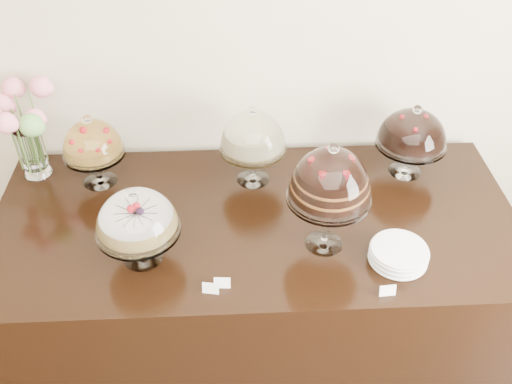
{
  "coord_description": "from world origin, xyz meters",
  "views": [
    {
      "loc": [
        0.13,
        0.68,
        2.5
      ],
      "look_at": [
        0.21,
        2.4,
        1.08
      ],
      "focal_mm": 40.0,
      "sensor_mm": 36.0,
      "label": 1
    }
  ],
  "objects_px": {
    "display_counter": "(255,289)",
    "cake_stand_cheesecake": "(253,135)",
    "plate_stack": "(399,254)",
    "cake_stand_fruit_tart": "(92,142)",
    "cake_stand_sugar_sponge": "(136,217)",
    "cake_stand_dark_choco": "(413,131)",
    "cake_stand_choco_layer": "(330,180)",
    "flower_vase": "(22,123)"
  },
  "relations": [
    {
      "from": "display_counter",
      "to": "cake_stand_cheesecake",
      "type": "xyz_separation_m",
      "value": [
        0.0,
        0.26,
        0.69
      ]
    },
    {
      "from": "display_counter",
      "to": "plate_stack",
      "type": "height_order",
      "value": "plate_stack"
    },
    {
      "from": "display_counter",
      "to": "plate_stack",
      "type": "relative_size",
      "value": 10.08
    },
    {
      "from": "cake_stand_fruit_tart",
      "to": "cake_stand_sugar_sponge",
      "type": "bearing_deg",
      "value": -63.65
    },
    {
      "from": "cake_stand_sugar_sponge",
      "to": "plate_stack",
      "type": "height_order",
      "value": "cake_stand_sugar_sponge"
    },
    {
      "from": "cake_stand_cheesecake",
      "to": "plate_stack",
      "type": "height_order",
      "value": "cake_stand_cheesecake"
    },
    {
      "from": "plate_stack",
      "to": "cake_stand_cheesecake",
      "type": "bearing_deg",
      "value": 134.96
    },
    {
      "from": "cake_stand_dark_choco",
      "to": "cake_stand_fruit_tart",
      "type": "xyz_separation_m",
      "value": [
        -1.39,
        -0.0,
        -0.01
      ]
    },
    {
      "from": "cake_stand_sugar_sponge",
      "to": "cake_stand_cheesecake",
      "type": "relative_size",
      "value": 0.91
    },
    {
      "from": "cake_stand_fruit_tart",
      "to": "plate_stack",
      "type": "relative_size",
      "value": 1.59
    },
    {
      "from": "cake_stand_cheesecake",
      "to": "plate_stack",
      "type": "xyz_separation_m",
      "value": [
        0.53,
        -0.53,
        -0.21
      ]
    },
    {
      "from": "cake_stand_sugar_sponge",
      "to": "cake_stand_choco_layer",
      "type": "distance_m",
      "value": 0.72
    },
    {
      "from": "cake_stand_dark_choco",
      "to": "flower_vase",
      "type": "xyz_separation_m",
      "value": [
        -1.7,
        0.08,
        0.05
      ]
    },
    {
      "from": "cake_stand_choco_layer",
      "to": "cake_stand_cheesecake",
      "type": "relative_size",
      "value": 1.27
    },
    {
      "from": "plate_stack",
      "to": "cake_stand_choco_layer",
      "type": "bearing_deg",
      "value": 159.05
    },
    {
      "from": "cake_stand_sugar_sponge",
      "to": "cake_stand_fruit_tart",
      "type": "xyz_separation_m",
      "value": [
        -0.24,
        0.49,
        0.0
      ]
    },
    {
      "from": "cake_stand_fruit_tart",
      "to": "cake_stand_cheesecake",
      "type": "bearing_deg",
      "value": -1.58
    },
    {
      "from": "cake_stand_sugar_sponge",
      "to": "cake_stand_cheesecake",
      "type": "bearing_deg",
      "value": 46.69
    },
    {
      "from": "display_counter",
      "to": "plate_stack",
      "type": "xyz_separation_m",
      "value": [
        0.53,
        -0.27,
        0.48
      ]
    },
    {
      "from": "cake_stand_dark_choco",
      "to": "plate_stack",
      "type": "relative_size",
      "value": 1.6
    },
    {
      "from": "display_counter",
      "to": "cake_stand_cheesecake",
      "type": "distance_m",
      "value": 0.74
    },
    {
      "from": "cake_stand_cheesecake",
      "to": "cake_stand_fruit_tart",
      "type": "distance_m",
      "value": 0.69
    },
    {
      "from": "cake_stand_dark_choco",
      "to": "plate_stack",
      "type": "distance_m",
      "value": 0.61
    },
    {
      "from": "cake_stand_sugar_sponge",
      "to": "cake_stand_dark_choco",
      "type": "height_order",
      "value": "cake_stand_dark_choco"
    },
    {
      "from": "cake_stand_choco_layer",
      "to": "cake_stand_cheesecake",
      "type": "distance_m",
      "value": 0.51
    },
    {
      "from": "flower_vase",
      "to": "cake_stand_sugar_sponge",
      "type": "bearing_deg",
      "value": -46.29
    },
    {
      "from": "display_counter",
      "to": "cake_stand_choco_layer",
      "type": "distance_m",
      "value": 0.83
    },
    {
      "from": "cake_stand_sugar_sponge",
      "to": "cake_stand_choco_layer",
      "type": "relative_size",
      "value": 0.72
    },
    {
      "from": "cake_stand_choco_layer",
      "to": "cake_stand_cheesecake",
      "type": "xyz_separation_m",
      "value": [
        -0.26,
        0.43,
        -0.09
      ]
    },
    {
      "from": "display_counter",
      "to": "cake_stand_dark_choco",
      "type": "relative_size",
      "value": 6.3
    },
    {
      "from": "display_counter",
      "to": "cake_stand_fruit_tart",
      "type": "height_order",
      "value": "cake_stand_fruit_tart"
    },
    {
      "from": "cake_stand_fruit_tart",
      "to": "display_counter",
      "type": "bearing_deg",
      "value": -22.31
    },
    {
      "from": "flower_vase",
      "to": "display_counter",
      "type": "bearing_deg",
      "value": -20.13
    },
    {
      "from": "cake_stand_choco_layer",
      "to": "flower_vase",
      "type": "bearing_deg",
      "value": 157.1
    },
    {
      "from": "display_counter",
      "to": "cake_stand_cheesecake",
      "type": "height_order",
      "value": "cake_stand_cheesecake"
    },
    {
      "from": "cake_stand_cheesecake",
      "to": "cake_stand_dark_choco",
      "type": "relative_size",
      "value": 1.09
    },
    {
      "from": "cake_stand_cheesecake",
      "to": "flower_vase",
      "type": "bearing_deg",
      "value": 174.23
    },
    {
      "from": "cake_stand_choco_layer",
      "to": "plate_stack",
      "type": "distance_m",
      "value": 0.41
    },
    {
      "from": "cake_stand_dark_choco",
      "to": "cake_stand_fruit_tart",
      "type": "bearing_deg",
      "value": -179.83
    },
    {
      "from": "display_counter",
      "to": "flower_vase",
      "type": "relative_size",
      "value": 5.05
    },
    {
      "from": "cake_stand_choco_layer",
      "to": "plate_stack",
      "type": "bearing_deg",
      "value": -20.95
    },
    {
      "from": "cake_stand_sugar_sponge",
      "to": "cake_stand_choco_layer",
      "type": "xyz_separation_m",
      "value": [
        0.71,
        0.04,
        0.11
      ]
    }
  ]
}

